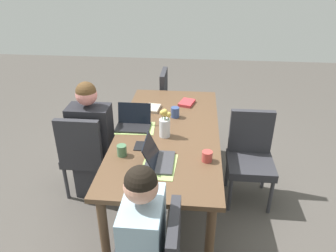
% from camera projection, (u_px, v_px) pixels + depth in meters
% --- Properties ---
extents(ground_plane, '(10.00, 10.00, 0.00)m').
position_uv_depth(ground_plane, '(168.00, 194.00, 3.39)').
color(ground_plane, '#4C4742').
extents(dining_table, '(2.02, 0.94, 0.76)m').
position_uv_depth(dining_table, '(168.00, 138.00, 3.07)').
color(dining_table, brown).
rests_on(dining_table, ground_plane).
extents(chair_far_left_mid, '(0.44, 0.44, 0.90)m').
position_uv_depth(chair_far_left_mid, '(85.00, 151.00, 3.20)').
color(chair_far_left_mid, '#2D2D33').
rests_on(chair_far_left_mid, ground_plane).
extents(person_far_left_mid, '(0.36, 0.40, 1.19)m').
position_uv_depth(person_far_left_mid, '(93.00, 145.00, 3.24)').
color(person_far_left_mid, '#2D2D33').
rests_on(person_far_left_mid, ground_plane).
extents(chair_near_left_far, '(0.44, 0.44, 0.90)m').
position_uv_depth(chair_near_left_far, '(250.00, 153.00, 3.17)').
color(chair_near_left_far, '#2D2D33').
rests_on(chair_near_left_far, ground_plane).
extents(chair_head_right_right_near, '(0.44, 0.44, 0.90)m').
position_uv_depth(chair_head_right_right_near, '(173.00, 101.00, 4.30)').
color(chair_head_right_right_near, '#2D2D33').
rests_on(chair_head_right_right_near, ground_plane).
extents(flower_vase, '(0.10, 0.11, 0.27)m').
position_uv_depth(flower_vase, '(165.00, 124.00, 2.89)').
color(flower_vase, silver).
rests_on(flower_vase, dining_table).
extents(placemat_head_left_left_near, '(0.37, 0.28, 0.00)m').
position_uv_depth(placemat_head_left_left_near, '(159.00, 166.00, 2.52)').
color(placemat_head_left_left_near, '#9EBC66').
rests_on(placemat_head_left_left_near, dining_table).
extents(placemat_far_left_mid, '(0.28, 0.37, 0.00)m').
position_uv_depth(placemat_far_left_mid, '(135.00, 128.00, 3.08)').
color(placemat_far_left_mid, '#9EBC66').
rests_on(placemat_far_left_mid, dining_table).
extents(laptop_head_left_left_near, '(0.32, 0.22, 0.20)m').
position_uv_depth(laptop_head_left_left_near, '(157.00, 159.00, 2.54)').
color(laptop_head_left_left_near, '#38383D').
rests_on(laptop_head_left_left_near, dining_table).
extents(laptop_far_left_mid, '(0.22, 0.32, 0.21)m').
position_uv_depth(laptop_far_left_mid, '(134.00, 123.00, 3.08)').
color(laptop_far_left_mid, black).
rests_on(laptop_far_left_mid, dining_table).
extents(coffee_mug_near_left, '(0.08, 0.08, 0.11)m').
position_uv_depth(coffee_mug_near_left, '(175.00, 112.00, 3.27)').
color(coffee_mug_near_left, '#33477A').
rests_on(coffee_mug_near_left, dining_table).
extents(coffee_mug_near_right, '(0.08, 0.08, 0.09)m').
position_uv_depth(coffee_mug_near_right, '(207.00, 156.00, 2.57)').
color(coffee_mug_near_right, '#AD3D38').
rests_on(coffee_mug_near_right, dining_table).
extents(coffee_mug_centre_left, '(0.08, 0.08, 0.09)m').
position_uv_depth(coffee_mug_centre_left, '(122.00, 150.00, 2.64)').
color(coffee_mug_centre_left, '#47704C').
rests_on(coffee_mug_centre_left, dining_table).
extents(book_red_cover, '(0.21, 0.16, 0.03)m').
position_uv_depth(book_red_cover, '(153.00, 108.00, 3.44)').
color(book_red_cover, '#B2A38E').
rests_on(book_red_cover, dining_table).
extents(book_blue_cover, '(0.23, 0.19, 0.03)m').
position_uv_depth(book_blue_cover, '(187.00, 103.00, 3.57)').
color(book_blue_cover, '#B73338').
rests_on(book_blue_cover, dining_table).
extents(phone_black, '(0.15, 0.07, 0.01)m').
position_uv_depth(phone_black, '(139.00, 146.00, 2.79)').
color(phone_black, black).
rests_on(phone_black, dining_table).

